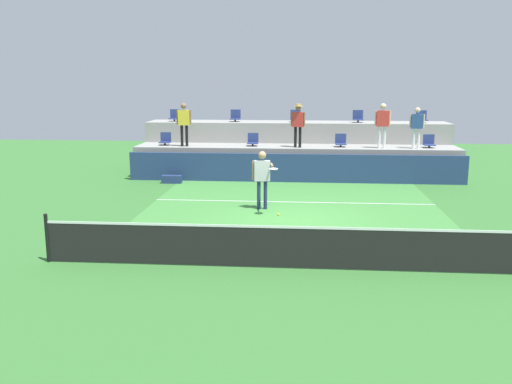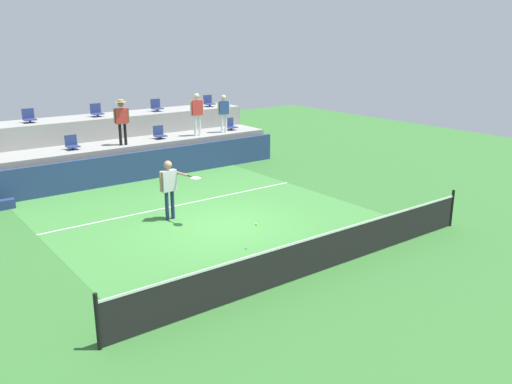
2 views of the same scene
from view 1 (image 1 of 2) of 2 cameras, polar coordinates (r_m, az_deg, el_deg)
name	(u,v)px [view 1 (image 1 of 2)]	position (r m, az deg, el deg)	size (l,w,h in m)	color
ground_plane	(292,221)	(15.48, 3.73, -3.00)	(40.00, 40.00, 0.00)	#336B2D
court_inner_paint	(292,212)	(16.45, 3.80, -2.12)	(9.00, 10.00, 0.01)	#3D7F38
court_service_line	(293,202)	(17.81, 3.88, -1.04)	(9.00, 0.06, 0.00)	white
tennis_net	(288,246)	(11.49, 3.36, -5.57)	(10.48, 0.08, 1.07)	black
sponsor_backboard	(295,168)	(21.25, 4.07, 2.49)	(13.00, 0.16, 1.10)	navy
seating_tier_lower	(295,161)	(22.52, 4.12, 3.20)	(13.00, 1.80, 1.25)	gray
seating_tier_upper	(296,146)	(24.25, 4.19, 4.80)	(13.00, 1.80, 2.10)	gray
stadium_chair_lower_far_left	(165,140)	(23.05, -9.40, 5.37)	(0.44, 0.40, 0.52)	#2D2D33
stadium_chair_lower_left	(253,141)	(22.44, -0.33, 5.36)	(0.44, 0.40, 0.52)	#2D2D33
stadium_chair_lower_right	(341,141)	(22.40, 8.79, 5.21)	(0.44, 0.40, 0.52)	#2D2D33
stadium_chair_lower_far_right	(429,142)	(22.91, 17.52, 4.95)	(0.44, 0.40, 0.52)	#2D2D33
stadium_chair_upper_far_left	(175,116)	(24.72, -8.44, 7.78)	(0.44, 0.40, 0.52)	#2D2D33
stadium_chair_upper_left	(235,117)	(24.25, -2.16, 7.83)	(0.44, 0.40, 0.52)	#2D2D33
stadium_chair_upper_center	(295,117)	(24.07, 4.11, 7.78)	(0.44, 0.40, 0.52)	#2D2D33
stadium_chair_upper_right	(358,117)	(24.19, 10.54, 7.63)	(0.44, 0.40, 0.52)	#2D2D33
stadium_chair_upper_far_right	(422,118)	(24.60, 16.81, 7.40)	(0.44, 0.40, 0.52)	#2D2D33
tennis_player	(262,174)	(16.58, 0.67, 1.91)	(0.84, 1.20, 1.79)	navy
spectator_in_grey	(184,120)	(22.40, -7.49, 7.40)	(0.60, 0.24, 1.74)	black
spectator_with_hat	(298,121)	(21.89, 4.38, 7.37)	(0.58, 0.47, 1.72)	black
spectator_leaning_on_rail	(383,121)	(22.11, 13.00, 7.18)	(0.61, 0.25, 1.75)	white
spectator_in_white	(417,124)	(22.34, 16.36, 6.77)	(0.57, 0.25, 1.60)	white
tennis_ball	(278,215)	(13.36, 2.33, -2.35)	(0.07, 0.07, 0.07)	#CCE033
equipment_bag	(172,179)	(21.29, -8.74, 1.31)	(0.76, 0.28, 0.30)	navy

